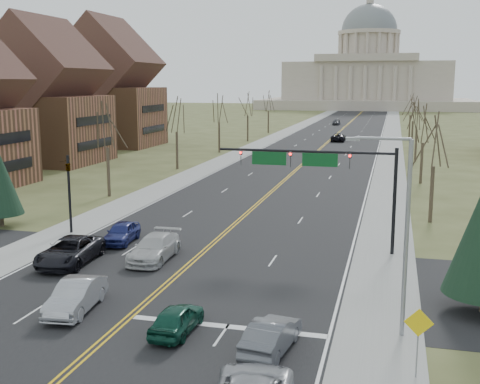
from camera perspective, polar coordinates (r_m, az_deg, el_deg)
The scene contains 34 objects.
ground at distance 31.65m, azimuth -9.63°, elevation -10.92°, with size 600.00×600.00×0.00m, color #454A25.
road at distance 137.89m, azimuth 9.21°, elevation 5.49°, with size 20.00×380.00×0.01m, color black.
cross_road at distance 36.88m, azimuth -5.84°, elevation -7.70°, with size 120.00×14.00×0.01m, color black.
sidewalk_left at distance 139.47m, azimuth 4.27°, elevation 5.65°, with size 4.00×380.00×0.03m, color gray.
sidewalk_right at distance 137.35m, azimuth 14.22°, elevation 5.29°, with size 4.00×380.00×0.03m, color gray.
center_line at distance 137.89m, azimuth 9.21°, elevation 5.49°, with size 0.42×380.00×0.01m, color gold.
edge_line_left at distance 139.11m, azimuth 5.17°, elevation 5.62°, with size 0.15×380.00×0.01m, color silver.
edge_line_right at distance 137.37m, azimuth 13.30°, elevation 5.33°, with size 0.15×380.00×0.01m, color silver.
stop_bar at distance 29.18m, azimuth -1.21°, elevation -12.62°, with size 9.50×0.50×0.01m, color silver.
capitol at distance 277.07m, azimuth 11.98°, elevation 10.72°, with size 90.00×60.00×50.00m.
signal_mast at distance 41.05m, azimuth 7.49°, elevation 2.36°, with size 12.12×0.44×7.20m.
signal_left at distance 47.46m, azimuth -15.91°, elevation 0.63°, with size 0.32×0.36×6.00m.
street_light at distance 27.59m, azimuth 15.03°, elevation -2.95°, with size 2.90×0.25×9.07m.
warn_sign at distance 24.75m, azimuth 16.56°, elevation -12.40°, with size 1.13×0.07×2.87m.
tree_r_0 at distance 51.21m, azimuth 17.96°, elevation 4.41°, with size 3.74×3.74×8.50m.
tree_l_0 at distance 61.64m, azimuth -12.53°, elevation 5.96°, with size 3.96×3.96×9.00m.
tree_r_1 at distance 71.12m, azimuth 17.01°, elevation 6.00°, with size 3.74×3.74×8.50m.
tree_l_1 at distance 79.97m, azimuth -6.05°, elevation 7.10°, with size 3.96×3.96×9.00m.
tree_r_2 at distance 91.07m, azimuth 16.47°, elevation 6.88°, with size 3.74×3.74×8.50m.
tree_l_2 at distance 98.94m, azimuth -2.00°, elevation 7.77°, with size 3.96×3.96×9.00m.
tree_r_3 at distance 111.03m, azimuth 16.12°, elevation 7.45°, with size 3.74×3.74×8.50m.
tree_l_3 at distance 118.26m, azimuth 0.74°, elevation 8.20°, with size 3.96×3.96×9.00m.
tree_r_4 at distance 131.01m, azimuth 15.88°, elevation 7.85°, with size 3.74×3.74×8.50m.
tree_l_4 at distance 137.77m, azimuth 2.72°, elevation 8.49°, with size 3.96×3.96×9.00m.
bldg_left_mid at distance 90.79m, azimuth -17.97°, elevation 8.05°, with size 15.10×14.28×20.75m.
bldg_left_far at distance 112.70m, azimuth -12.32°, elevation 9.18°, with size 17.10×14.28×23.25m.
car_nb_inner_lead at distance 28.43m, azimuth -6.01°, elevation -11.86°, with size 1.59×3.95×1.35m, color #0E3F2E.
car_nb_outer_lead at distance 26.53m, azimuth 2.99°, elevation -13.40°, with size 1.51×4.33×1.43m, color #53555B.
car_sb_inner_lead at distance 31.82m, azimuth -15.30°, elevation -9.49°, with size 1.67×4.80×1.58m, color #989A9F.
car_sb_outer_lead at distance 39.93m, azimuth -15.83°, elevation -5.40°, with size 2.73×5.91×1.64m, color black.
car_sb_inner_second at distance 39.60m, azimuth -8.12°, elevation -5.27°, with size 2.24×5.51×1.60m, color #B5B5B5.
car_sb_outer_second at distance 44.19m, azimuth -11.16°, elevation -3.78°, with size 1.77×4.39×1.49m, color navy.
car_far_nb at distance 119.82m, azimuth 9.31°, elevation 5.15°, with size 2.64×5.72×1.59m, color black.
car_far_sb at distance 166.04m, azimuth 9.12°, elevation 6.58°, with size 1.89×4.70×1.60m, color #505158.
Camera 1 is at (12.22, -26.88, 11.41)m, focal length 45.00 mm.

